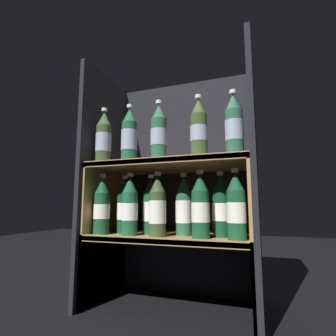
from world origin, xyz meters
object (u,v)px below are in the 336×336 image
Objects in this scene: bottle_upper_front_2 at (159,133)px; bottle_upper_front_4 at (234,126)px; bottle_lower_back_0 at (124,207)px; bottle_lower_front_0 at (102,207)px; bottle_lower_back_3 at (221,207)px; bottle_lower_front_1 at (130,207)px; bottle_lower_front_4 at (236,208)px; bottle_lower_front_3 at (200,207)px; bottle_upper_front_0 at (104,139)px; bottle_lower_front_2 at (158,208)px; bottle_lower_back_2 at (184,208)px; bottle_upper_front_3 at (199,129)px; bottle_lower_back_1 at (151,207)px; bottle_upper_front_1 at (129,137)px.

bottle_upper_front_4 is (0.30, -0.00, -0.00)m from bottle_upper_front_2.
bottle_lower_front_0 is at bearing -131.06° from bottle_lower_back_0.
bottle_lower_back_3 is (0.42, 0.00, 0.00)m from bottle_lower_back_0.
bottle_upper_front_4 is 0.51m from bottle_lower_front_1.
bottle_lower_back_3 is (-0.06, 0.07, 0.00)m from bottle_lower_front_4.
bottle_lower_front_3 and bottle_lower_back_3 have the same top height.
bottle_lower_front_0 is at bearing 180.00° from bottle_upper_front_4.
bottle_upper_front_0 and bottle_upper_front_4 have the same top height.
bottle_lower_front_2 is at bearing -180.00° from bottle_lower_front_4.
bottle_upper_front_4 is 0.37m from bottle_lower_back_2.
bottle_lower_front_2 is at bearing 180.00° from bottle_upper_front_3.
bottle_upper_front_0 is at bearing -180.00° from bottle_lower_front_4.
bottle_upper_front_2 is 0.31m from bottle_lower_back_1.
bottle_lower_front_0 is at bearing 180.00° from bottle_lower_front_2.
bottle_lower_front_4 is at bearing 180.00° from bottle_upper_front_4.
bottle_lower_front_2 and bottle_lower_back_1 have the same top height.
bottle_lower_back_3 is at bearing 0.00° from bottle_lower_back_1.
bottle_lower_back_3 is (0.35, 0.07, 0.00)m from bottle_lower_front_1.
bottle_upper_front_0 is 1.00× the size of bottle_lower_front_3.
bottle_upper_front_0 is at bearing -159.01° from bottle_lower_back_1.
bottle_lower_front_4 is (0.42, 0.00, -0.00)m from bottle_lower_front_1.
bottle_upper_front_3 is 0.29m from bottle_lower_front_3.
bottle_upper_front_3 is 0.31m from bottle_lower_back_3.
bottle_lower_front_1 and bottle_lower_front_3 have the same top height.
bottle_upper_front_0 and bottle_upper_front_3 have the same top height.
bottle_lower_back_2 is 0.15m from bottle_lower_back_3.
bottle_lower_front_4 is 0.10m from bottle_lower_back_3.
bottle_lower_front_0 is at bearing 180.00° from bottle_lower_front_3.
bottle_lower_front_3 is 1.00× the size of bottle_lower_back_0.
bottle_lower_front_4 and bottle_lower_back_3 have the same top height.
bottle_upper_front_2 is at bearing 180.00° from bottle_lower_front_3.
bottle_upper_front_1 is 1.00× the size of bottle_upper_front_3.
bottle_lower_back_3 is at bearing 17.80° from bottle_lower_front_2.
bottle_lower_front_0 and bottle_lower_front_3 have the same top height.
bottle_upper_front_1 is at bearing -53.01° from bottle_lower_back_0.
bottle_lower_back_1 is (0.07, 0.07, -0.29)m from bottle_upper_front_1.
bottle_lower_front_4 is at bearing 0.00° from bottle_lower_front_0.
bottle_upper_front_2 is 0.41m from bottle_lower_front_4.
bottle_lower_front_0 is (-0.55, 0.00, -0.29)m from bottle_upper_front_4.
bottle_upper_front_0 reaches higher than bottle_lower_back_1.
bottle_upper_front_0 reaches higher than bottle_lower_front_4.
bottle_lower_back_0 and bottle_lower_back_1 have the same top height.
bottle_upper_front_3 is 0.13m from bottle_upper_front_4.
bottle_upper_front_1 is 1.00× the size of bottle_lower_front_2.
bottle_upper_front_4 is 0.62m from bottle_lower_front_0.
bottle_lower_front_3 is 0.11m from bottle_lower_back_2.
bottle_upper_front_0 is 0.32m from bottle_lower_front_1.
bottle_upper_front_1 is (0.13, 0.00, -0.00)m from bottle_upper_front_0.
bottle_lower_back_0 is at bearing 171.20° from bottle_lower_front_4.
bottle_lower_back_0 is 1.00× the size of bottle_lower_back_1.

